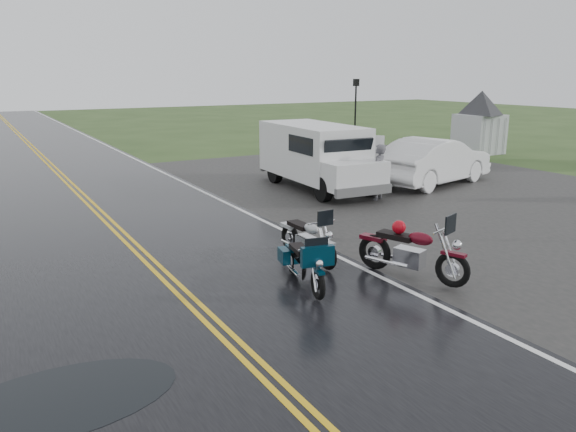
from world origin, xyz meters
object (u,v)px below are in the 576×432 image
(visitor_center, at_px, (481,107))
(motorcycle_red, at_px, (454,256))
(sedan_white, at_px, (434,162))
(motorcycle_teal, at_px, (318,273))
(lamp_post_far_right, at_px, (355,116))
(motorcycle_silver, at_px, (328,244))
(person_at_van, at_px, (378,173))
(van_white, at_px, (324,167))

(visitor_center, bearing_deg, motorcycle_red, -139.38)
(sedan_white, bearing_deg, motorcycle_teal, 113.18)
(sedan_white, xyz_separation_m, lamp_post_far_right, (2.68, 8.57, 1.05))
(visitor_center, bearing_deg, motorcycle_silver, -146.57)
(visitor_center, xyz_separation_m, sedan_white, (-8.16, -5.20, -1.54))
(visitor_center, relative_size, person_at_van, 8.78)
(motorcycle_teal, xyz_separation_m, sedan_white, (9.80, 7.22, 0.29))
(visitor_center, height_order, sedan_white, visitor_center)
(motorcycle_teal, bearing_deg, motorcycle_red, -5.09)
(motorcycle_red, xyz_separation_m, lamp_post_far_right, (9.93, 16.59, 1.21))
(motorcycle_silver, height_order, sedan_white, sedan_white)
(lamp_post_far_right, bearing_deg, motorcycle_teal, -128.32)
(motorcycle_red, height_order, motorcycle_teal, motorcycle_red)
(motorcycle_red, distance_m, sedan_white, 10.80)
(person_at_van, bearing_deg, motorcycle_red, 31.38)
(motorcycle_red, relative_size, lamp_post_far_right, 0.62)
(motorcycle_silver, distance_m, lamp_post_far_right, 18.56)
(motorcycle_red, bearing_deg, lamp_post_far_right, 38.86)
(van_white, relative_size, lamp_post_far_right, 1.56)
(van_white, bearing_deg, visitor_center, 26.00)
(motorcycle_silver, xyz_separation_m, lamp_post_far_right, (11.45, 14.55, 1.29))
(motorcycle_red, bearing_deg, sedan_white, 27.64)
(visitor_center, xyz_separation_m, lamp_post_far_right, (-5.48, 3.37, -0.49))
(visitor_center, relative_size, sedan_white, 3.05)
(lamp_post_far_right, bearing_deg, motorcycle_silver, -128.20)
(motorcycle_teal, bearing_deg, lamp_post_far_right, 63.79)
(motorcycle_silver, distance_m, person_at_van, 7.19)
(motorcycle_silver, height_order, van_white, van_white)
(motorcycle_silver, relative_size, person_at_van, 1.16)
(person_at_van, bearing_deg, motorcycle_teal, 14.01)
(person_at_van, xyz_separation_m, lamp_post_far_right, (6.19, 9.65, 1.00))
(motorcycle_red, distance_m, lamp_post_far_right, 19.37)
(motorcycle_red, height_order, sedan_white, sedan_white)
(van_white, bearing_deg, motorcycle_silver, -119.54)
(motorcycle_silver, bearing_deg, motorcycle_red, -53.91)
(van_white, distance_m, person_at_van, 1.84)
(visitor_center, bearing_deg, van_white, -157.14)
(person_at_van, bearing_deg, sedan_white, 166.79)
(motorcycle_red, xyz_separation_m, motorcycle_teal, (-2.56, 0.79, -0.13))
(person_at_van, bearing_deg, motorcycle_silver, 12.68)
(motorcycle_teal, relative_size, person_at_van, 1.07)
(motorcycle_teal, relative_size, van_white, 0.33)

